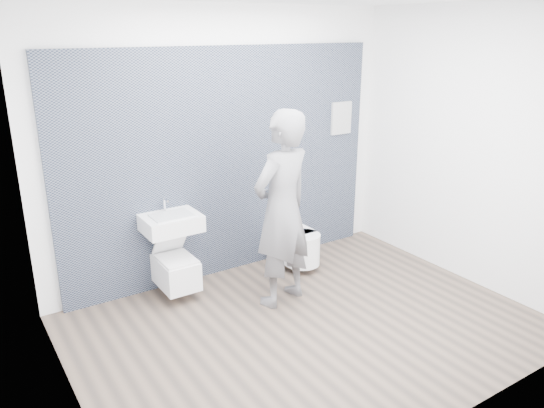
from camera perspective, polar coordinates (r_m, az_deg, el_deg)
ground at (r=4.93m, az=3.90°, el=-13.00°), size 4.00×4.00×0.00m
room_shell at (r=4.28m, az=4.41°, el=7.25°), size 4.00×4.00×4.00m
tile_wall at (r=6.02m, az=-4.55°, el=-6.83°), size 3.60×0.06×2.40m
washbasin at (r=5.23m, az=-10.79°, el=-1.97°), size 0.55×0.41×0.41m
toilet_square at (r=5.39m, az=-10.31°, el=-6.99°), size 0.34×0.49×0.61m
toilet_rounded at (r=5.95m, az=2.61°, el=-4.46°), size 0.39×0.65×0.35m
info_placard at (r=6.76m, az=6.92°, el=-3.95°), size 0.28×0.03×0.38m
visitor at (r=4.96m, az=1.08°, el=-0.63°), size 0.78×0.61×1.89m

